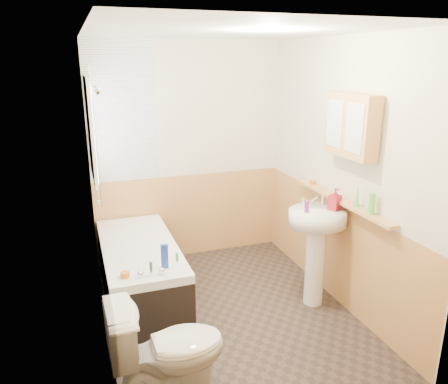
{
  "coord_description": "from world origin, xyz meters",
  "views": [
    {
      "loc": [
        -1.22,
        -3.39,
        2.3
      ],
      "look_at": [
        0.0,
        0.15,
        1.15
      ],
      "focal_mm": 35.0,
      "sensor_mm": 36.0,
      "label": 1
    }
  ],
  "objects_px": {
    "sink": "(317,237)",
    "bathtub": "(140,269)",
    "medicine_cabinet": "(351,125)",
    "toilet": "(168,351)",
    "pine_shelf": "(340,200)"
  },
  "relations": [
    {
      "from": "toilet",
      "to": "sink",
      "type": "xyz_separation_m",
      "value": [
        1.6,
        0.79,
        0.3
      ]
    },
    {
      "from": "toilet",
      "to": "sink",
      "type": "height_order",
      "value": "sink"
    },
    {
      "from": "sink",
      "to": "toilet",
      "type": "bearing_deg",
      "value": -161.76
    },
    {
      "from": "bathtub",
      "to": "medicine_cabinet",
      "type": "xyz_separation_m",
      "value": [
        1.74,
        -0.82,
        1.46
      ]
    },
    {
      "from": "bathtub",
      "to": "pine_shelf",
      "type": "xyz_separation_m",
      "value": [
        1.77,
        -0.7,
        0.75
      ]
    },
    {
      "from": "bathtub",
      "to": "toilet",
      "type": "xyz_separation_m",
      "value": [
        -0.03,
        -1.46,
        0.1
      ]
    },
    {
      "from": "pine_shelf",
      "to": "medicine_cabinet",
      "type": "relative_size",
      "value": 2.48
    },
    {
      "from": "sink",
      "to": "bathtub",
      "type": "bearing_deg",
      "value": 148.79
    },
    {
      "from": "bathtub",
      "to": "sink",
      "type": "xyz_separation_m",
      "value": [
        1.57,
        -0.67,
        0.4
      ]
    },
    {
      "from": "toilet",
      "to": "medicine_cabinet",
      "type": "distance_m",
      "value": 2.33
    },
    {
      "from": "sink",
      "to": "pine_shelf",
      "type": "xyz_separation_m",
      "value": [
        0.2,
        -0.03,
        0.36
      ]
    },
    {
      "from": "toilet",
      "to": "pine_shelf",
      "type": "height_order",
      "value": "pine_shelf"
    },
    {
      "from": "medicine_cabinet",
      "to": "toilet",
      "type": "bearing_deg",
      "value": -160.0
    },
    {
      "from": "bathtub",
      "to": "sink",
      "type": "relative_size",
      "value": 1.46
    },
    {
      "from": "bathtub",
      "to": "medicine_cabinet",
      "type": "height_order",
      "value": "medicine_cabinet"
    }
  ]
}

